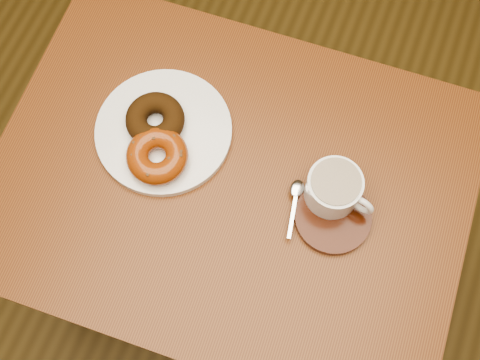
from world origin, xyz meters
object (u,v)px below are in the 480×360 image
(donut_plate, at_px, (164,131))
(coffee_cup, at_px, (334,188))
(saucer, at_px, (333,217))
(cafe_table, at_px, (231,202))

(donut_plate, height_order, coffee_cup, coffee_cup)
(saucer, bearing_deg, coffee_cup, 112.69)
(donut_plate, distance_m, saucer, 0.35)
(cafe_table, bearing_deg, saucer, -2.81)
(cafe_table, bearing_deg, donut_plate, 161.44)
(donut_plate, xyz_separation_m, saucer, (0.34, -0.04, -0.00))
(donut_plate, xyz_separation_m, coffee_cup, (0.33, -0.01, 0.04))
(cafe_table, xyz_separation_m, donut_plate, (-0.15, 0.04, 0.14))
(cafe_table, bearing_deg, coffee_cup, 8.60)
(donut_plate, relative_size, coffee_cup, 2.01)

